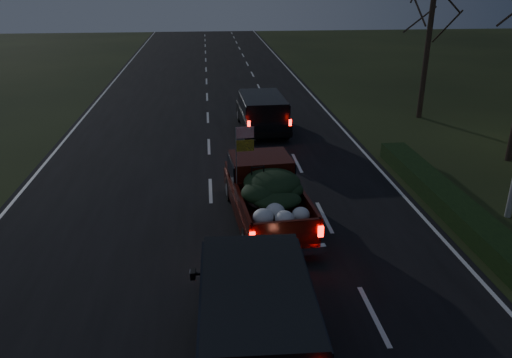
{
  "coord_description": "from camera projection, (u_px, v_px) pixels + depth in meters",
  "views": [
    {
      "loc": [
        0.01,
        -11.53,
        7.21
      ],
      "look_at": [
        1.43,
        2.81,
        1.3
      ],
      "focal_mm": 35.0,
      "sensor_mm": 36.0,
      "label": 1
    }
  ],
  "objects": [
    {
      "name": "pickup_truck",
      "position": [
        266.0,
        190.0,
        15.43
      ],
      "size": [
        2.43,
        5.42,
        2.77
      ],
      "rotation": [
        0.0,
        0.0,
        0.08
      ],
      "color": "#3D0E08",
      "rests_on": "ground"
    },
    {
      "name": "bare_tree_far",
      "position": [
        431.0,
        17.0,
        25.31
      ],
      "size": [
        3.6,
        3.6,
        7.0
      ],
      "color": "black",
      "rests_on": "ground"
    },
    {
      "name": "ground",
      "position": [
        213.0,
        265.0,
        13.35
      ],
      "size": [
        120.0,
        120.0,
        0.0
      ],
      "primitive_type": "plane",
      "color": "black",
      "rests_on": "ground"
    },
    {
      "name": "rear_suv",
      "position": [
        256.0,
        312.0,
        9.71
      ],
      "size": [
        2.45,
        5.26,
        1.5
      ],
      "rotation": [
        0.0,
        0.0,
        -0.03
      ],
      "color": "black",
      "rests_on": "ground"
    },
    {
      "name": "lead_suv",
      "position": [
        262.0,
        109.0,
        24.49
      ],
      "size": [
        2.25,
        5.08,
        1.44
      ],
      "rotation": [
        0.0,
        0.0,
        0.03
      ],
      "color": "black",
      "rests_on": "ground"
    },
    {
      "name": "hedge_row",
      "position": [
        444.0,
        197.0,
        16.71
      ],
      "size": [
        1.0,
        10.0,
        0.6
      ],
      "primitive_type": "cube",
      "color": "black",
      "rests_on": "ground"
    },
    {
      "name": "road_asphalt",
      "position": [
        213.0,
        265.0,
        13.34
      ],
      "size": [
        14.0,
        120.0,
        0.02
      ],
      "primitive_type": "cube",
      "color": "black",
      "rests_on": "ground"
    }
  ]
}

